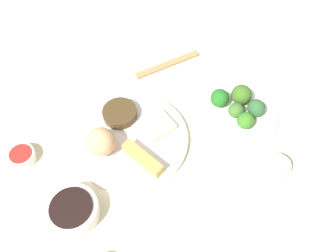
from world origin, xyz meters
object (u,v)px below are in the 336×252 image
at_px(broccoli_plate, 236,112).
at_px(teacup, 276,169).
at_px(sauce_ramekin_sweet_and_sour, 22,156).
at_px(main_plate, 132,139).
at_px(chopsticks_pair, 168,64).
at_px(soy_sauce_bowl, 73,211).

height_order(broccoli_plate, teacup, teacup).
xyz_separation_m(broccoli_plate, sauce_ramekin_sweet_and_sour, (0.55, -0.03, 0.01)).
relative_size(main_plate, sauce_ramekin_sweet_and_sour, 4.44).
bearing_deg(teacup, chopsticks_pair, -71.73).
bearing_deg(main_plate, teacup, 147.83).
height_order(soy_sauce_bowl, teacup, teacup).
distance_m(sauce_ramekin_sweet_and_sour, chopsticks_pair, 0.47).
distance_m(main_plate, sauce_ramekin_sweet_and_sour, 0.27).
relative_size(main_plate, teacup, 4.87).
xyz_separation_m(main_plate, broccoli_plate, (-0.29, 0.00, -0.00)).
distance_m(broccoli_plate, chopsticks_pair, 0.25).
relative_size(soy_sauce_bowl, teacup, 1.96).
bearing_deg(broccoli_plate, soy_sauce_bowl, 17.49).
bearing_deg(main_plate, sauce_ramekin_sweet_and_sour, -6.70).
bearing_deg(main_plate, broccoli_plate, 179.56).
height_order(broccoli_plate, chopsticks_pair, broccoli_plate).
bearing_deg(chopsticks_pair, soy_sauce_bowl, 47.63).
height_order(main_plate, sauce_ramekin_sweet_and_sour, sauce_ramekin_sweet_and_sour).
relative_size(main_plate, soy_sauce_bowl, 2.49).
bearing_deg(soy_sauce_bowl, sauce_ramekin_sweet_and_sour, -61.16).
height_order(teacup, chopsticks_pair, teacup).
relative_size(main_plate, broccoli_plate, 1.30).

